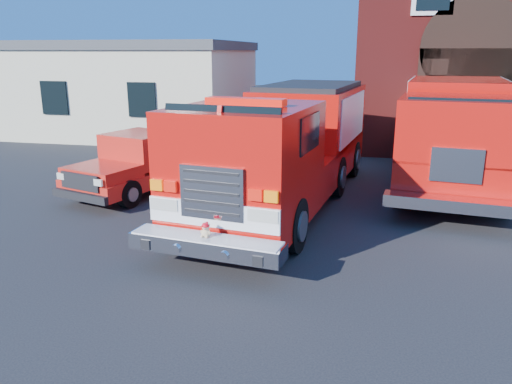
% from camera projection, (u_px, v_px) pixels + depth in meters
% --- Properties ---
extents(ground, '(100.00, 100.00, 0.00)m').
position_uv_depth(ground, '(268.00, 234.00, 11.02)').
color(ground, black).
rests_on(ground, ground).
extents(parking_stripe_far, '(0.12, 3.00, 0.01)m').
position_uv_depth(parking_stripe_far, '(504.00, 175.00, 16.26)').
color(parking_stripe_far, yellow).
rests_on(parking_stripe_far, ground).
extents(side_building, '(10.20, 8.20, 4.35)m').
position_uv_depth(side_building, '(139.00, 87.00, 24.49)').
color(side_building, beige).
rests_on(side_building, ground).
extents(fire_engine, '(4.02, 10.03, 3.01)m').
position_uv_depth(fire_engine, '(287.00, 145.00, 12.96)').
color(fire_engine, black).
rests_on(fire_engine, ground).
extents(pickup_truck, '(3.28, 5.47, 1.69)m').
position_uv_depth(pickup_truck, '(148.00, 162.00, 14.46)').
color(pickup_truck, black).
rests_on(pickup_truck, ground).
extents(secondary_truck, '(4.14, 9.72, 3.05)m').
position_uv_depth(secondary_truck, '(454.00, 127.00, 15.16)').
color(secondary_truck, black).
rests_on(secondary_truck, ground).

